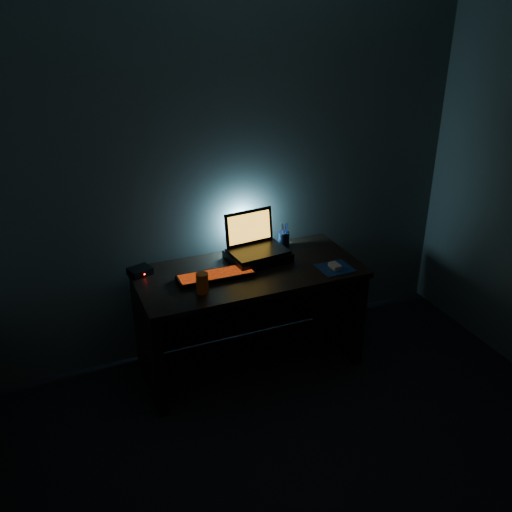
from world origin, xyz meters
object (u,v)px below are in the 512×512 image
(pen_cup, at_px, (284,240))
(router, at_px, (140,271))
(keyboard, at_px, (216,276))
(laptop, at_px, (254,242))
(mouse, at_px, (335,266))
(juice_glass, at_px, (202,283))

(pen_cup, height_order, router, pen_cup)
(keyboard, relative_size, router, 2.99)
(keyboard, xyz_separation_m, pen_cup, (0.61, 0.27, 0.04))
(keyboard, bearing_deg, pen_cup, 24.75)
(laptop, relative_size, keyboard, 0.80)
(laptop, distance_m, keyboard, 0.41)
(keyboard, relative_size, pen_cup, 4.54)
(laptop, bearing_deg, pen_cup, 11.29)
(laptop, xyz_separation_m, router, (-0.79, 0.05, -0.10))
(laptop, bearing_deg, router, 170.41)
(laptop, xyz_separation_m, mouse, (0.43, -0.36, -0.10))
(laptop, bearing_deg, mouse, -46.28)
(mouse, relative_size, juice_glass, 0.71)
(mouse, bearing_deg, juice_glass, 176.97)
(router, bearing_deg, laptop, -21.60)
(keyboard, bearing_deg, mouse, -11.95)
(laptop, relative_size, pen_cup, 3.65)
(laptop, height_order, router, laptop)
(laptop, distance_m, router, 0.80)
(mouse, relative_size, pen_cup, 0.83)
(laptop, height_order, mouse, laptop)
(keyboard, distance_m, pen_cup, 0.67)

